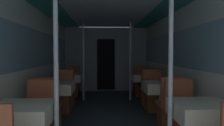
{
  "coord_description": "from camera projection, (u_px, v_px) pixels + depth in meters",
  "views": [
    {
      "loc": [
        -0.14,
        -1.6,
        1.35
      ],
      "look_at": [
        0.09,
        3.34,
        1.13
      ],
      "focal_mm": 35.0,
      "sensor_mm": 36.0,
      "label": 1
    }
  ],
  "objects": [
    {
      "name": "support_pole_left_2",
      "position": [
        83.0,
        61.0,
        6.19
      ],
      "size": [
        0.06,
        0.06,
        2.26
      ],
      "color": "silver",
      "rests_on": "ground_plane"
    },
    {
      "name": "dining_table_right_2",
      "position": [
        144.0,
        78.0,
        6.29
      ],
      "size": [
        0.69,
        0.69,
        0.76
      ],
      "color": "#4C4C51",
      "rests_on": "ground_plane"
    },
    {
      "name": "dining_table_left_0",
      "position": [
        22.0,
        114.0,
        2.51
      ],
      "size": [
        0.69,
        0.69,
        0.76
      ],
      "color": "#4C4C51",
      "rests_on": "ground_plane"
    },
    {
      "name": "chair_right_near_1",
      "position": [
        170.0,
        113.0,
        3.85
      ],
      "size": [
        0.43,
        0.43,
        0.95
      ],
      "color": "brown",
      "rests_on": "ground_plane"
    },
    {
      "name": "chair_left_near_2",
      "position": [
        66.0,
        94.0,
        5.59
      ],
      "size": [
        0.43,
        0.43,
        0.95
      ],
      "color": "brown",
      "rests_on": "ground_plane"
    },
    {
      "name": "ceiling_panel",
      "position": [
        109.0,
        7.0,
        4.47
      ],
      "size": [
        2.96,
        8.64,
        0.07
      ],
      "color": "silver",
      "rests_on": "wall_left"
    },
    {
      "name": "chair_left_near_1",
      "position": [
        49.0,
        114.0,
        3.75
      ],
      "size": [
        0.43,
        0.43,
        0.95
      ],
      "color": "brown",
      "rests_on": "ground_plane"
    },
    {
      "name": "support_pole_right_0",
      "position": [
        171.0,
        72.0,
        2.57
      ],
      "size": [
        0.06,
        0.06,
        2.26
      ],
      "color": "silver",
      "rests_on": "ground_plane"
    },
    {
      "name": "dining_table_right_0",
      "position": [
        202.0,
        112.0,
        2.61
      ],
      "size": [
        0.69,
        0.69,
        0.76
      ],
      "color": "#4C4C51",
      "rests_on": "ground_plane"
    },
    {
      "name": "chair_left_far_2",
      "position": [
        73.0,
        87.0,
        6.83
      ],
      "size": [
        0.43,
        0.43,
        0.95
      ],
      "rotation": [
        0.0,
        0.0,
        3.14
      ],
      "color": "brown",
      "rests_on": "ground_plane"
    },
    {
      "name": "support_pole_right_2",
      "position": [
        130.0,
        61.0,
        6.25
      ],
      "size": [
        0.06,
        0.06,
        2.26
      ],
      "color": "silver",
      "rests_on": "ground_plane"
    },
    {
      "name": "wall_left",
      "position": [
        36.0,
        62.0,
        4.45
      ],
      "size": [
        0.05,
        8.64,
        2.26
      ],
      "color": "silver",
      "rests_on": "ground_plane"
    },
    {
      "name": "bulkhead_far",
      "position": [
        106.0,
        60.0,
        7.81
      ],
      "size": [
        2.9,
        0.09,
        2.26
      ],
      "color": "gray",
      "rests_on": "ground_plane"
    },
    {
      "name": "support_pole_left_0",
      "position": [
        56.0,
        73.0,
        2.51
      ],
      "size": [
        0.06,
        0.06,
        2.26
      ],
      "color": "silver",
      "rests_on": "ground_plane"
    },
    {
      "name": "chair_right_far_2",
      "position": [
        140.0,
        86.0,
        6.93
      ],
      "size": [
        0.43,
        0.43,
        0.95
      ],
      "rotation": [
        0.0,
        0.0,
        3.14
      ],
      "color": "brown",
      "rests_on": "ground_plane"
    },
    {
      "name": "chair_left_far_1",
      "position": [
        62.0,
        99.0,
        4.99
      ],
      "size": [
        0.43,
        0.43,
        0.95
      ],
      "rotation": [
        0.0,
        0.0,
        3.14
      ],
      "color": "brown",
      "rests_on": "ground_plane"
    },
    {
      "name": "chair_left_far_0",
      "position": [
        39.0,
        126.0,
        3.15
      ],
      "size": [
        0.43,
        0.43,
        0.95
      ],
      "rotation": [
        0.0,
        0.0,
        3.14
      ],
      "color": "brown",
      "rests_on": "ground_plane"
    },
    {
      "name": "chair_right_far_0",
      "position": [
        183.0,
        124.0,
        3.25
      ],
      "size": [
        0.43,
        0.43,
        0.95
      ],
      "rotation": [
        0.0,
        0.0,
        3.14
      ],
      "color": "brown",
      "rests_on": "ground_plane"
    },
    {
      "name": "dining_table_left_1",
      "position": [
        56.0,
        88.0,
        4.35
      ],
      "size": [
        0.69,
        0.69,
        0.76
      ],
      "color": "#4C4C51",
      "rests_on": "ground_plane"
    },
    {
      "name": "chair_right_near_2",
      "position": [
        148.0,
        94.0,
        5.69
      ],
      "size": [
        0.43,
        0.43,
        0.95
      ],
      "color": "brown",
      "rests_on": "ground_plane"
    },
    {
      "name": "wall_right",
      "position": [
        179.0,
        61.0,
        4.59
      ],
      "size": [
        0.05,
        8.64,
        2.26
      ],
      "color": "silver",
      "rests_on": "ground_plane"
    },
    {
      "name": "dining_table_left_2",
      "position": [
        70.0,
        78.0,
        6.19
      ],
      "size": [
        0.69,
        0.69,
        0.76
      ],
      "color": "#4C4C51",
      "rests_on": "ground_plane"
    },
    {
      "name": "dining_table_right_1",
      "position": [
        161.0,
        88.0,
        4.45
      ],
      "size": [
        0.69,
        0.69,
        0.76
      ],
      "color": "#4C4C51",
      "rests_on": "ground_plane"
    },
    {
      "name": "chair_right_far_1",
      "position": [
        153.0,
        98.0,
        5.09
      ],
      "size": [
        0.43,
        0.43,
        0.95
      ],
      "rotation": [
        0.0,
        0.0,
        3.14
      ],
      "color": "brown",
      "rests_on": "ground_plane"
    }
  ]
}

